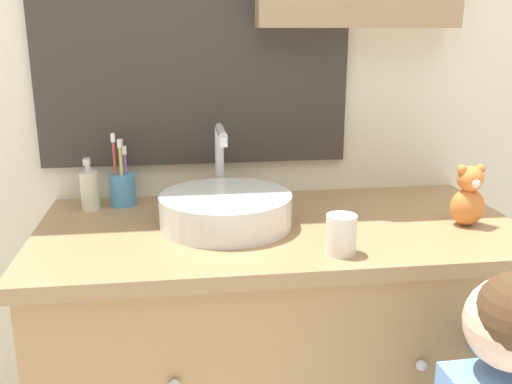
% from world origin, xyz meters
% --- Properties ---
extents(wall_back, '(3.20, 0.18, 2.50)m').
position_xyz_m(wall_back, '(0.01, 0.62, 1.29)').
color(wall_back, beige).
rests_on(wall_back, ground_plane).
extents(vanity_counter, '(1.19, 0.59, 0.86)m').
position_xyz_m(vanity_counter, '(0.00, 0.31, 0.43)').
color(vanity_counter, '#A37A4C').
rests_on(vanity_counter, ground_plane).
extents(sink_basin, '(0.32, 0.38, 0.23)m').
position_xyz_m(sink_basin, '(-0.13, 0.32, 0.90)').
color(sink_basin, silver).
rests_on(sink_basin, vanity_counter).
extents(toothbrush_holder, '(0.07, 0.07, 0.20)m').
position_xyz_m(toothbrush_holder, '(-0.40, 0.52, 0.91)').
color(toothbrush_holder, '#4C93C6').
rests_on(toothbrush_holder, vanity_counter).
extents(soap_dispenser, '(0.05, 0.05, 0.14)m').
position_xyz_m(soap_dispenser, '(-0.48, 0.49, 0.91)').
color(soap_dispenser, beige).
rests_on(soap_dispenser, vanity_counter).
extents(teddy_bear, '(0.08, 0.07, 0.15)m').
position_xyz_m(teddy_bear, '(0.46, 0.24, 0.93)').
color(teddy_bear, orange).
rests_on(teddy_bear, vanity_counter).
extents(drinking_cup, '(0.07, 0.07, 0.09)m').
position_xyz_m(drinking_cup, '(0.10, 0.10, 0.90)').
color(drinking_cup, silver).
rests_on(drinking_cup, vanity_counter).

